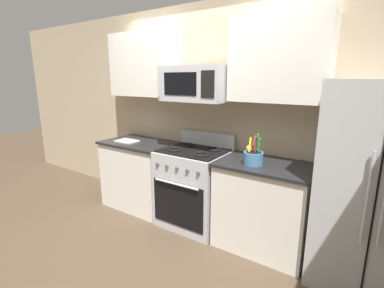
# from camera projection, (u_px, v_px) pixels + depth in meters

# --- Properties ---
(ground_plane) EXTENTS (16.00, 16.00, 0.00)m
(ground_plane) POSITION_uv_depth(u_px,v_px,m) (155.00, 251.00, 2.86)
(ground_plane) COLOR #473828
(wall_back) EXTENTS (8.00, 0.10, 2.60)m
(wall_back) POSITION_uv_depth(u_px,v_px,m) (211.00, 114.00, 3.45)
(wall_back) COLOR tan
(wall_back) RESTS_ON ground
(counter_left) EXTENTS (0.98, 0.64, 0.91)m
(counter_left) POSITION_uv_depth(u_px,v_px,m) (140.00, 174.00, 3.81)
(counter_left) COLOR silver
(counter_left) RESTS_ON ground
(range_oven) EXTENTS (0.76, 0.69, 1.09)m
(range_oven) POSITION_uv_depth(u_px,v_px,m) (194.00, 186.00, 3.33)
(range_oven) COLOR #B2B5BA
(range_oven) RESTS_ON ground
(counter_right) EXTENTS (0.95, 0.64, 0.91)m
(counter_right) POSITION_uv_depth(u_px,v_px,m) (264.00, 206.00, 2.86)
(counter_right) COLOR silver
(counter_right) RESTS_ON ground
(refrigerator) EXTENTS (0.85, 0.76, 1.73)m
(refrigerator) POSITION_uv_depth(u_px,v_px,m) (376.00, 188.00, 2.25)
(refrigerator) COLOR #B2B5BA
(refrigerator) RESTS_ON ground
(microwave) EXTENTS (0.76, 0.44, 0.39)m
(microwave) POSITION_uv_depth(u_px,v_px,m) (196.00, 84.00, 3.07)
(microwave) COLOR #B2B5BA
(upper_cabinets_left) EXTENTS (0.97, 0.34, 0.80)m
(upper_cabinets_left) POSITION_uv_depth(u_px,v_px,m) (145.00, 65.00, 3.62)
(upper_cabinets_left) COLOR silver
(upper_cabinets_right) EXTENTS (0.94, 0.34, 0.80)m
(upper_cabinets_right) POSITION_uv_depth(u_px,v_px,m) (280.00, 60.00, 2.66)
(upper_cabinets_right) COLOR silver
(utensil_crock) EXTENTS (0.19, 0.19, 0.32)m
(utensil_crock) POSITION_uv_depth(u_px,v_px,m) (253.00, 157.00, 2.72)
(utensil_crock) COLOR teal
(utensil_crock) RESTS_ON counter_right
(cutting_board) EXTENTS (0.29, 0.21, 0.02)m
(cutting_board) POSITION_uv_depth(u_px,v_px,m) (127.00, 141.00, 3.71)
(cutting_board) COLOR silver
(cutting_board) RESTS_ON counter_left
(bottle_oil) EXTENTS (0.06, 0.06, 0.18)m
(bottle_oil) POSITION_uv_depth(u_px,v_px,m) (249.00, 152.00, 2.90)
(bottle_oil) COLOR gold
(bottle_oil) RESTS_ON counter_right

